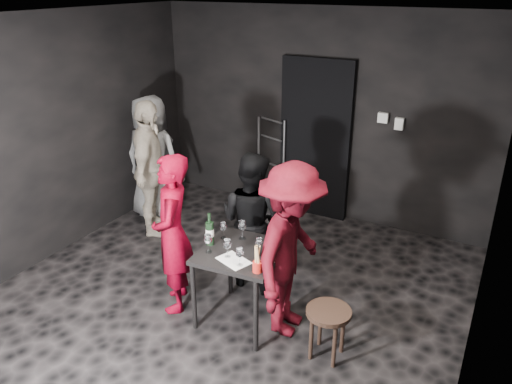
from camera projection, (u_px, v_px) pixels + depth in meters
The scene contains 26 objects.
floor at pixel (218, 306), 4.95m from camera, with size 4.50×5.00×0.02m, color black.
ceiling at pixel (207, 19), 3.88m from camera, with size 4.50×5.00×0.02m, color silver.
wall_back at pixel (318, 116), 6.44m from camera, with size 4.50×0.04×2.70m, color black.
wall_left at pixel (38, 143), 5.39m from camera, with size 0.04×5.00×2.70m, color black.
wall_right at pixel (488, 238), 3.44m from camera, with size 0.04×5.00×2.70m, color black.
doorway at pixel (315, 140), 6.51m from camera, with size 0.95×0.10×2.10m, color black.
wallbox_upper at pixel (383, 118), 5.99m from camera, with size 0.12×0.06×0.12m, color #B7B7B2.
wallbox_lower at pixel (399, 124), 5.92m from camera, with size 0.10×0.06×0.14m, color #B7B7B2.
hand_truck at pixel (269, 193), 6.98m from camera, with size 0.43×0.35×1.28m.
tasting_table at pixel (242, 260), 4.51m from camera, with size 0.72×0.72×0.75m.
stool at pixel (328, 319), 4.16m from camera, with size 0.38×0.38×0.47m.
server_red at pixel (172, 231), 4.67m from camera, with size 0.60×0.39×1.64m, color maroon.
woman_black at pixel (252, 222), 5.09m from camera, with size 0.68×0.37×1.40m, color black.
man_maroon at pixel (291, 244), 4.32m from camera, with size 1.13×0.53×1.75m, color #490710.
bystander_cream at pixel (149, 161), 6.02m from camera, with size 1.13×0.54×1.93m, color #BEAF99.
bystander_grey at pixel (152, 152), 6.48m from camera, with size 0.89×0.48×1.81m, color gray.
tasting_mat at pixel (234, 261), 4.31m from camera, with size 0.28×0.19×0.00m, color white.
wine_glass_a at pixel (208, 242), 4.41m from camera, with size 0.07×0.07×0.19m, color white, non-canonical shape.
wine_glass_b at pixel (223, 230), 4.64m from camera, with size 0.07×0.07×0.18m, color white, non-canonical shape.
wine_glass_c at pixel (242, 229), 4.63m from camera, with size 0.08×0.08×0.20m, color white, non-canonical shape.
wine_glass_d at pixel (227, 248), 4.33m from camera, with size 0.07×0.07×0.19m, color white, non-canonical shape.
wine_glass_e at pixel (240, 256), 4.20m from camera, with size 0.07×0.07×0.18m, color white, non-canonical shape.
wine_glass_f at pixel (259, 246), 4.37m from camera, with size 0.07×0.07×0.18m, color white, non-canonical shape.
wine_bottle at pixel (210, 233), 4.53m from camera, with size 0.08×0.08×0.31m.
breadstick_cup at pixel (257, 259), 4.10m from camera, with size 0.08×0.08×0.26m.
reserved_card at pixel (271, 255), 4.28m from camera, with size 0.09×0.14×0.11m, color white, non-canonical shape.
Camera 1 is at (2.27, -3.43, 3.01)m, focal length 35.00 mm.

